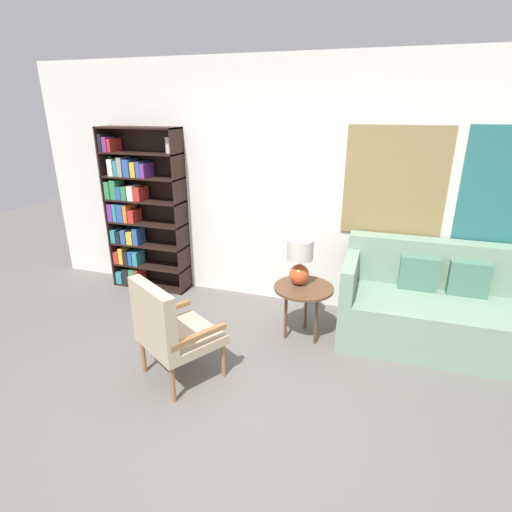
# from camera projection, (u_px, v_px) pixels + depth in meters

# --- Properties ---
(ground_plane) EXTENTS (14.00, 14.00, 0.00)m
(ground_plane) POSITION_uv_depth(u_px,v_px,m) (228.00, 412.00, 3.05)
(ground_plane) COLOR #66605B
(wall_back) EXTENTS (6.40, 0.08, 2.70)m
(wall_back) POSITION_uv_depth(u_px,v_px,m) (298.00, 188.00, 4.36)
(wall_back) COLOR white
(wall_back) RESTS_ON ground_plane
(bookshelf) EXTENTS (0.99, 0.30, 1.98)m
(bookshelf) POSITION_uv_depth(u_px,v_px,m) (138.00, 212.00, 4.90)
(bookshelf) COLOR black
(bookshelf) RESTS_ON ground_plane
(armchair) EXTENTS (0.80, 0.79, 0.91)m
(armchair) POSITION_uv_depth(u_px,v_px,m) (168.00, 327.00, 3.24)
(armchair) COLOR olive
(armchair) RESTS_ON ground_plane
(couch) EXTENTS (1.85, 0.89, 0.95)m
(couch) POSITION_uv_depth(u_px,v_px,m) (440.00, 308.00, 3.86)
(couch) COLOR gray
(couch) RESTS_ON ground_plane
(side_table) EXTENTS (0.58, 0.58, 0.55)m
(side_table) POSITION_uv_depth(u_px,v_px,m) (304.00, 292.00, 3.88)
(side_table) COLOR brown
(side_table) RESTS_ON ground_plane
(table_lamp) EXTENTS (0.25, 0.25, 0.46)m
(table_lamp) POSITION_uv_depth(u_px,v_px,m) (300.00, 259.00, 3.83)
(table_lamp) COLOR #C65128
(table_lamp) RESTS_ON side_table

